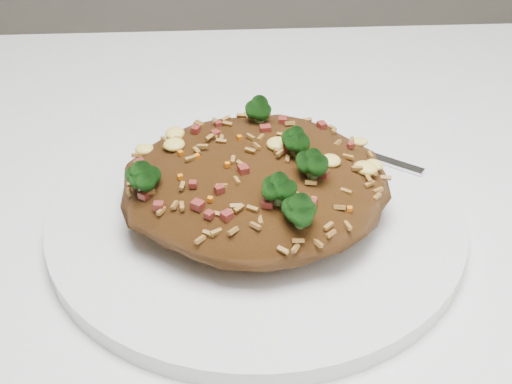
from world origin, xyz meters
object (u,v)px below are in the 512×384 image
dining_table (327,361)px  fork (338,145)px  fried_rice (256,174)px  plate (256,216)px

dining_table → fork: size_ratio=8.49×
dining_table → fried_rice: (-0.05, 0.05, 0.14)m
fried_rice → fork: size_ratio=1.33×
dining_table → fork: 0.17m
dining_table → plate: (-0.05, 0.05, 0.10)m
plate → fried_rice: fried_rice is taller
dining_table → fried_rice: size_ratio=6.41×
fried_rice → fork: fried_rice is taller
dining_table → fork: bearing=81.2°
dining_table → fried_rice: 0.15m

